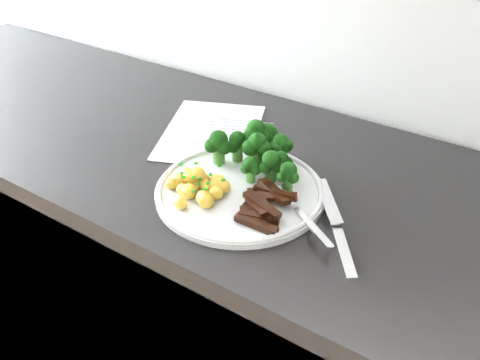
{
  "coord_description": "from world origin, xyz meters",
  "views": [
    {
      "loc": [
        0.5,
        0.95,
        1.44
      ],
      "look_at": [
        0.09,
        1.58,
        0.93
      ],
      "focal_mm": 38.8,
      "sensor_mm": 36.0,
      "label": 1
    }
  ],
  "objects_px": {
    "potatoes": "(200,186)",
    "fork": "(305,216)",
    "knife": "(338,236)",
    "plate": "(240,190)",
    "broccoli": "(257,148)",
    "recipe_paper": "(211,131)",
    "beef_strips": "(263,206)",
    "counter": "(255,327)"
  },
  "relations": [
    {
      "from": "potatoes",
      "to": "fork",
      "type": "height_order",
      "value": "potatoes"
    },
    {
      "from": "counter",
      "to": "beef_strips",
      "type": "distance_m",
      "value": 0.5
    },
    {
      "from": "counter",
      "to": "knife",
      "type": "bearing_deg",
      "value": -26.37
    },
    {
      "from": "potatoes",
      "to": "fork",
      "type": "xyz_separation_m",
      "value": [
        0.19,
        0.03,
        -0.01
      ]
    },
    {
      "from": "recipe_paper",
      "to": "fork",
      "type": "xyz_separation_m",
      "value": [
        0.32,
        -0.18,
        0.02
      ]
    },
    {
      "from": "broccoli",
      "to": "knife",
      "type": "height_order",
      "value": "broccoli"
    },
    {
      "from": "plate",
      "to": "fork",
      "type": "height_order",
      "value": "fork"
    },
    {
      "from": "plate",
      "to": "counter",
      "type": "bearing_deg",
      "value": 98.88
    },
    {
      "from": "knife",
      "to": "fork",
      "type": "bearing_deg",
      "value": 177.67
    },
    {
      "from": "recipe_paper",
      "to": "potatoes",
      "type": "height_order",
      "value": "potatoes"
    },
    {
      "from": "recipe_paper",
      "to": "broccoli",
      "type": "bearing_deg",
      "value": -25.48
    },
    {
      "from": "broccoli",
      "to": "potatoes",
      "type": "xyz_separation_m",
      "value": [
        -0.04,
        -0.13,
        -0.03
      ]
    },
    {
      "from": "plate",
      "to": "fork",
      "type": "distance_m",
      "value": 0.14
    },
    {
      "from": "plate",
      "to": "beef_strips",
      "type": "distance_m",
      "value": 0.08
    },
    {
      "from": "potatoes",
      "to": "knife",
      "type": "xyz_separation_m",
      "value": [
        0.25,
        0.03,
        -0.02
      ]
    },
    {
      "from": "plate",
      "to": "potatoes",
      "type": "bearing_deg",
      "value": -136.7
    },
    {
      "from": "potatoes",
      "to": "fork",
      "type": "distance_m",
      "value": 0.19
    },
    {
      "from": "broccoli",
      "to": "potatoes",
      "type": "bearing_deg",
      "value": -105.96
    },
    {
      "from": "broccoli",
      "to": "fork",
      "type": "relative_size",
      "value": 1.31
    },
    {
      "from": "plate",
      "to": "knife",
      "type": "height_order",
      "value": "knife"
    },
    {
      "from": "recipe_paper",
      "to": "beef_strips",
      "type": "xyz_separation_m",
      "value": [
        0.25,
        -0.19,
        0.02
      ]
    },
    {
      "from": "counter",
      "to": "knife",
      "type": "relative_size",
      "value": 11.42
    },
    {
      "from": "beef_strips",
      "to": "fork",
      "type": "xyz_separation_m",
      "value": [
        0.07,
        0.02,
        -0.0
      ]
    },
    {
      "from": "broccoli",
      "to": "counter",
      "type": "bearing_deg",
      "value": 81.25
    },
    {
      "from": "potatoes",
      "to": "knife",
      "type": "distance_m",
      "value": 0.25
    },
    {
      "from": "counter",
      "to": "beef_strips",
      "type": "relative_size",
      "value": 21.5
    },
    {
      "from": "recipe_paper",
      "to": "plate",
      "type": "xyz_separation_m",
      "value": [
        0.18,
        -0.16,
        0.01
      ]
    },
    {
      "from": "recipe_paper",
      "to": "counter",
      "type": "bearing_deg",
      "value": -23.41
    },
    {
      "from": "fork",
      "to": "knife",
      "type": "height_order",
      "value": "fork"
    },
    {
      "from": "broccoli",
      "to": "knife",
      "type": "xyz_separation_m",
      "value": [
        0.21,
        -0.1,
        -0.04
      ]
    },
    {
      "from": "recipe_paper",
      "to": "knife",
      "type": "distance_m",
      "value": 0.42
    },
    {
      "from": "recipe_paper",
      "to": "fork",
      "type": "distance_m",
      "value": 0.36
    },
    {
      "from": "plate",
      "to": "broccoli",
      "type": "bearing_deg",
      "value": 100.34
    },
    {
      "from": "beef_strips",
      "to": "recipe_paper",
      "type": "bearing_deg",
      "value": 142.16
    },
    {
      "from": "knife",
      "to": "potatoes",
      "type": "bearing_deg",
      "value": -173.27
    },
    {
      "from": "plate",
      "to": "knife",
      "type": "relative_size",
      "value": 1.44
    },
    {
      "from": "fork",
      "to": "knife",
      "type": "bearing_deg",
      "value": -2.33
    },
    {
      "from": "recipe_paper",
      "to": "knife",
      "type": "height_order",
      "value": "knife"
    },
    {
      "from": "beef_strips",
      "to": "knife",
      "type": "bearing_deg",
      "value": 6.7
    },
    {
      "from": "knife",
      "to": "counter",
      "type": "bearing_deg",
      "value": 153.63
    },
    {
      "from": "recipe_paper",
      "to": "potatoes",
      "type": "distance_m",
      "value": 0.25
    },
    {
      "from": "fork",
      "to": "knife",
      "type": "distance_m",
      "value": 0.06
    }
  ]
}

